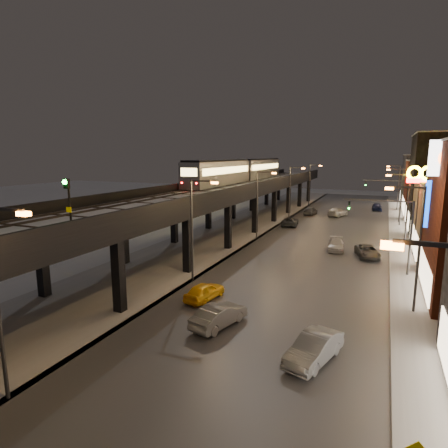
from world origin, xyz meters
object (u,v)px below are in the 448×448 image
(subway_train, at_px, (241,170))
(car_mid_dark, at_px, (338,212))
(rail_signal, at_px, (68,195))
(car_mid_silver, at_px, (290,222))
(car_onc_dark, at_px, (368,252))
(car_onc_white, at_px, (336,245))
(car_taxi, at_px, (205,292))
(car_onc_red, at_px, (377,207))
(sign_citgo, at_px, (447,179))
(car_far_white, at_px, (310,211))
(car_near_white, at_px, (219,316))
(car_onc_silver, at_px, (314,349))

(subway_train, distance_m, car_mid_dark, 19.46)
(rail_signal, relative_size, car_mid_silver, 0.63)
(car_onc_dark, xyz_separation_m, car_onc_white, (-3.57, 1.86, -0.01))
(car_mid_dark, bearing_deg, car_taxi, 101.90)
(car_onc_red, xyz_separation_m, sign_citgo, (5.20, -49.64, 8.64))
(car_mid_dark, relative_size, sign_citgo, 0.43)
(rail_signal, height_order, car_far_white, rail_signal)
(sign_citgo, bearing_deg, car_near_white, -143.22)
(car_taxi, xyz_separation_m, car_onc_red, (10.98, 55.87, 0.07))
(subway_train, relative_size, car_near_white, 8.58)
(subway_train, distance_m, car_onc_dark, 29.61)
(car_taxi, distance_m, car_mid_silver, 32.91)
(rail_signal, height_order, car_onc_silver, rail_signal)
(subway_train, relative_size, car_onc_dark, 8.29)
(rail_signal, bearing_deg, car_taxi, 62.64)
(car_near_white, relative_size, car_mid_silver, 0.89)
(car_onc_dark, distance_m, car_onc_red, 37.90)
(car_mid_silver, relative_size, car_onc_white, 1.15)
(car_onc_red, bearing_deg, car_onc_dark, -94.34)
(car_onc_silver, bearing_deg, car_mid_silver, 121.57)
(sign_citgo, bearing_deg, subway_train, 131.78)
(car_far_white, distance_m, sign_citgo, 43.29)
(subway_train, xyz_separation_m, car_onc_silver, (20.13, -41.99, -7.75))
(subway_train, bearing_deg, car_mid_dark, 30.51)
(car_taxi, xyz_separation_m, car_onc_white, (7.39, 19.84, -0.04))
(car_near_white, bearing_deg, car_far_white, -71.89)
(rail_signal, height_order, car_onc_red, rail_signal)
(car_onc_silver, bearing_deg, car_mid_dark, 111.59)
(car_taxi, xyz_separation_m, car_far_white, (-0.30, 45.32, 0.07))
(subway_train, distance_m, car_near_white, 43.14)
(car_onc_dark, relative_size, car_onc_red, 1.05)
(car_onc_white, relative_size, car_onc_red, 1.00)
(car_mid_silver, xyz_separation_m, car_onc_dark, (12.15, -14.92, -0.06))
(car_taxi, xyz_separation_m, car_near_white, (2.88, -3.72, 0.06))
(subway_train, distance_m, car_taxi, 38.81)
(car_onc_silver, height_order, car_onc_white, car_onc_silver)
(car_taxi, bearing_deg, car_mid_dark, -87.47)
(car_near_white, distance_m, car_mid_silver, 36.83)
(car_onc_red, bearing_deg, car_onc_silver, -95.86)
(car_mid_silver, bearing_deg, sign_citgo, 115.87)
(car_near_white, height_order, car_onc_dark, car_near_white)
(car_mid_silver, xyz_separation_m, car_onc_silver, (10.50, -38.44, 0.05))
(car_onc_silver, relative_size, car_onc_dark, 0.98)
(car_mid_dark, height_order, sign_citgo, sign_citgo)
(car_near_white, xyz_separation_m, car_onc_dark, (8.08, 21.69, -0.09))
(subway_train, distance_m, car_onc_white, 25.87)
(car_onc_white, xyz_separation_m, car_onc_red, (3.59, 36.03, 0.11))
(car_far_white, relative_size, car_onc_silver, 0.97)
(subway_train, relative_size, car_onc_red, 8.70)
(car_onc_white, height_order, sign_citgo, sign_citgo)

